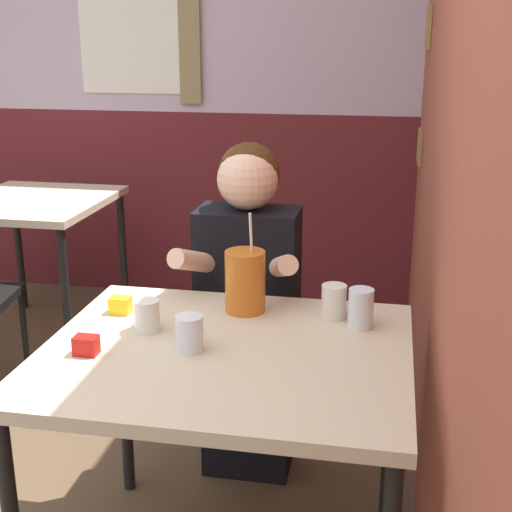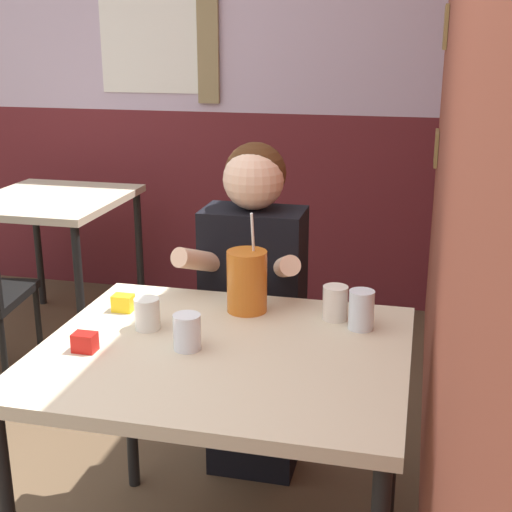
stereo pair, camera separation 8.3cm
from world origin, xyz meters
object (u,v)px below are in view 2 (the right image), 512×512
(background_table, at_px, (52,213))
(cocktail_pitcher, at_px, (247,281))
(person_seated, at_px, (254,307))
(main_table, at_px, (223,372))

(background_table, relative_size, cocktail_pitcher, 2.63)
(person_seated, xyz_separation_m, cocktail_pitcher, (0.05, -0.31, 0.21))
(main_table, height_order, person_seated, person_seated)
(cocktail_pitcher, bearing_deg, background_table, 136.68)
(person_seated, relative_size, cocktail_pitcher, 3.93)
(person_seated, bearing_deg, main_table, -84.34)
(background_table, relative_size, person_seated, 0.67)
(main_table, bearing_deg, cocktail_pitcher, 90.68)
(background_table, bearing_deg, main_table, -48.81)
(person_seated, height_order, cocktail_pitcher, person_seated)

